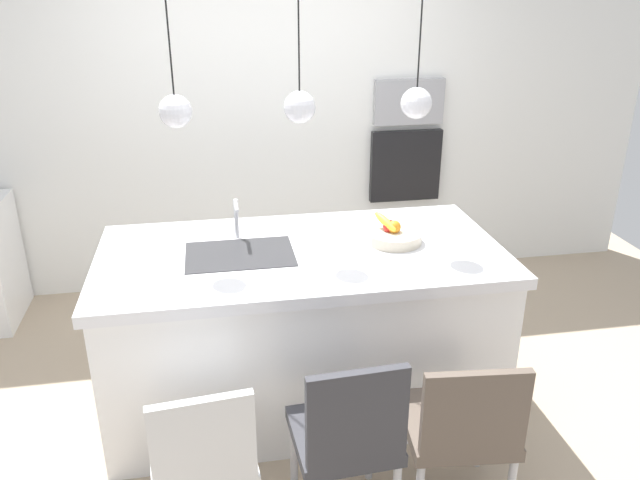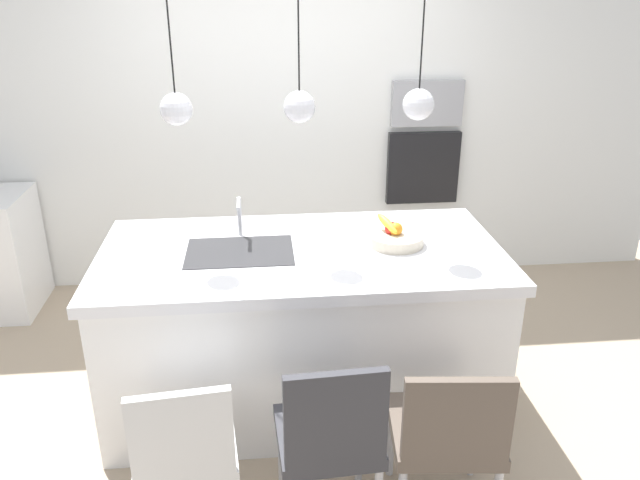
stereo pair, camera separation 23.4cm
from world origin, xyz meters
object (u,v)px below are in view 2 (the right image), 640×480
Objects in this scene: chair_near at (185,449)px; chair_middle at (330,435)px; oven at (423,168)px; chair_far at (447,431)px; microwave at (427,103)px; fruit_bowl at (395,237)px.

chair_middle is at bearing -0.28° from chair_near.
chair_far is at bearing -101.43° from oven.
microwave is at bearing 0.00° from oven.
fruit_bowl reaches higher than chair_middle.
oven is at bearing 68.21° from chair_middle.
chair_middle is 0.50m from chair_far.
chair_middle is (-0.46, -0.98, -0.47)m from fruit_bowl.
fruit_bowl is at bearing -109.58° from microwave.
fruit_bowl is 0.54× the size of oven.
microwave is 2.88m from chair_middle.
oven is 0.66× the size of chair_far.
fruit_bowl is 0.56× the size of microwave.
chair_near is 1.01× the size of chair_far.
fruit_bowl is 1.10m from chair_far.
chair_far is (-0.51, -2.54, -0.42)m from oven.
chair_near is at bearing -122.46° from microwave.
chair_far is at bearing 0.19° from chair_middle.
microwave is at bearing 78.57° from chair_far.
chair_middle is at bearing -115.15° from fruit_bowl.
chair_far is (0.04, -0.98, -0.49)m from fruit_bowl.
chair_middle is at bearing -179.81° from chair_far.
microwave is at bearing 68.21° from chair_middle.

